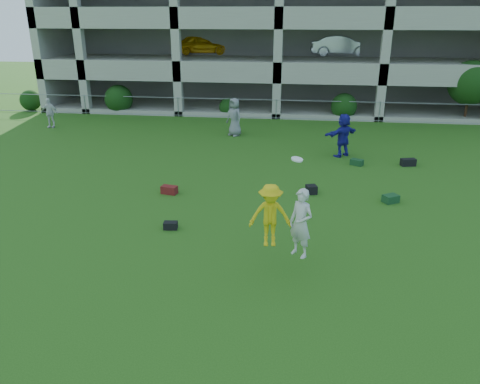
# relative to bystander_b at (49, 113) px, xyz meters

# --- Properties ---
(ground) EXTENTS (100.00, 100.00, 0.00)m
(ground) POSITION_rel_bystander_b_xyz_m (12.28, -15.20, -0.81)
(ground) COLOR #235114
(ground) RESTS_ON ground
(bystander_b) EXTENTS (0.98, 0.47, 1.63)m
(bystander_b) POSITION_rel_bystander_b_xyz_m (0.00, 0.00, 0.00)
(bystander_b) COLOR silver
(bystander_b) RESTS_ON ground
(bystander_c) EXTENTS (1.13, 1.07, 1.94)m
(bystander_c) POSITION_rel_bystander_b_xyz_m (10.38, -0.45, 0.16)
(bystander_c) COLOR gray
(bystander_c) RESTS_ON ground
(bystander_d) EXTENTS (1.72, 1.56, 1.90)m
(bystander_d) POSITION_rel_bystander_b_xyz_m (15.65, -3.54, 0.14)
(bystander_d) COLOR #222095
(bystander_d) RESTS_ON ground
(bag_red_a) EXTENTS (0.60, 0.40, 0.28)m
(bag_red_a) POSITION_rel_bystander_b_xyz_m (9.30, -9.06, -0.67)
(bag_red_a) COLOR #531A0E
(bag_red_a) RESTS_ON ground
(bag_black_b) EXTENTS (0.42, 0.29, 0.22)m
(bag_black_b) POSITION_rel_bystander_b_xyz_m (10.13, -11.87, -0.70)
(bag_black_b) COLOR black
(bag_black_b) RESTS_ON ground
(bag_green_c) EXTENTS (0.61, 0.56, 0.26)m
(bag_green_c) POSITION_rel_bystander_b_xyz_m (16.91, -8.87, -0.68)
(bag_green_c) COLOR #143815
(bag_green_c) RESTS_ON ground
(crate_d) EXTENTS (0.44, 0.44, 0.30)m
(crate_d) POSITION_rel_bystander_b_xyz_m (14.27, -8.39, -0.66)
(crate_d) COLOR black
(crate_d) RESTS_ON ground
(bag_black_e) EXTENTS (0.66, 0.44, 0.30)m
(bag_black_e) POSITION_rel_bystander_b_xyz_m (18.31, -4.61, -0.66)
(bag_black_e) COLOR black
(bag_black_e) RESTS_ON ground
(bag_green_g) EXTENTS (0.58, 0.50, 0.25)m
(bag_green_g) POSITION_rel_bystander_b_xyz_m (16.19, -4.80, -0.69)
(bag_green_g) COLOR #143821
(bag_green_g) RESTS_ON ground
(frisbee_contest) EXTENTS (1.67, 1.01, 2.46)m
(frisbee_contest) POSITION_rel_bystander_b_xyz_m (13.39, -13.62, 0.52)
(frisbee_contest) COLOR yellow
(frisbee_contest) RESTS_ON ground
(parking_garage) EXTENTS (30.00, 14.00, 12.00)m
(parking_garage) POSITION_rel_bystander_b_xyz_m (12.28, 12.50, 5.20)
(parking_garage) COLOR #9E998C
(parking_garage) RESTS_ON ground
(fence) EXTENTS (36.06, 0.06, 1.20)m
(fence) POSITION_rel_bystander_b_xyz_m (12.28, 3.80, -0.20)
(fence) COLOR gray
(fence) RESTS_ON ground
(shrub_row) EXTENTS (34.38, 2.52, 3.50)m
(shrub_row) POSITION_rel_bystander_b_xyz_m (16.87, 4.51, 0.69)
(shrub_row) COLOR #163D11
(shrub_row) RESTS_ON ground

